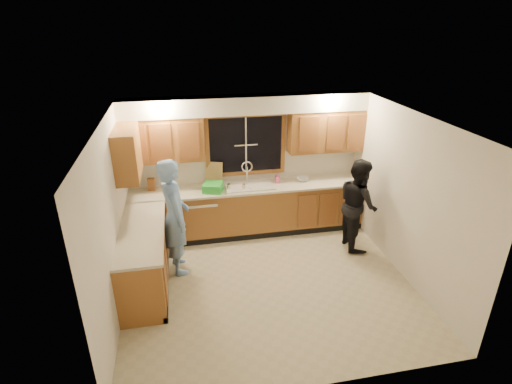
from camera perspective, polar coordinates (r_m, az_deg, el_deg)
floor at (r=6.21m, az=1.78°, el=-12.81°), size 4.20×4.20×0.00m
ceiling at (r=5.12m, az=2.14°, el=10.17°), size 4.20×4.20×0.00m
wall_back at (r=7.27m, az=-1.44°, el=4.14°), size 4.20×0.00×4.20m
wall_left at (r=5.52m, az=-19.90°, el=-4.20°), size 0.00×3.80×3.80m
wall_right at (r=6.33m, az=20.79°, el=-0.63°), size 0.00×3.80×3.80m
base_cabinets_back at (r=7.32m, az=-0.97°, el=-2.63°), size 4.20×0.60×0.88m
base_cabinets_left at (r=6.17m, az=-15.66°, el=-9.13°), size 0.60×1.90×0.88m
countertop_back at (r=7.11m, az=-0.97°, el=0.63°), size 4.20×0.63×0.04m
countertop_left at (r=5.94m, az=-16.01°, el=-5.39°), size 0.63×1.90×0.04m
upper_cabinets_left at (r=6.84m, az=-13.18°, el=7.30°), size 1.35×0.33×0.75m
upper_cabinets_right at (r=7.31m, az=9.94°, el=8.63°), size 1.35×0.33×0.75m
upper_cabinets_return at (r=6.30m, az=-17.90°, el=5.31°), size 0.33×0.90×0.75m
soffit at (r=6.80m, az=-1.28°, el=12.38°), size 4.20×0.35×0.30m
window_frame at (r=7.15m, az=-1.46°, el=6.75°), size 1.44×0.03×1.14m
sink at (r=7.14m, az=-1.00°, el=0.44°), size 0.86×0.52×0.57m
dishwasher at (r=7.24m, az=-7.60°, el=-3.44°), size 0.60×0.56×0.82m
stove at (r=5.70m, az=-15.99°, el=-12.14°), size 0.58×0.75×0.90m
man at (r=6.16m, az=-11.54°, el=-3.50°), size 0.57×0.75×1.85m
woman at (r=6.96m, az=14.35°, el=-1.67°), size 0.62×0.79×1.58m
knife_block at (r=7.16m, az=-14.71°, el=1.08°), size 0.13×0.11×0.22m
cutting_board at (r=7.17m, az=-6.05°, el=2.66°), size 0.33×0.21×0.41m
dish_crate at (r=6.92m, az=-6.17°, el=0.66°), size 0.40×0.38×0.15m
soap_bottle at (r=7.25m, az=3.11°, el=2.04°), size 0.09×0.09×0.19m
bowl at (r=7.40m, az=6.64°, el=1.84°), size 0.27×0.27×0.05m
can_left at (r=6.96m, az=-3.90°, el=0.71°), size 0.07×0.07×0.11m
can_right at (r=6.95m, az=-1.76°, el=0.73°), size 0.07×0.07×0.11m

